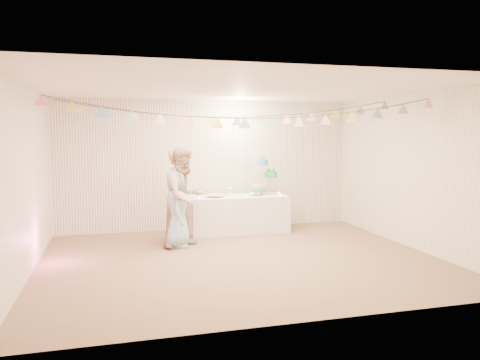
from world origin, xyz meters
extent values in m
plane|color=brown|center=(0.00, 0.00, 0.00)|extent=(6.00, 6.00, 0.00)
plane|color=silver|center=(0.00, 0.00, 2.60)|extent=(6.00, 6.00, 0.00)
plane|color=white|center=(0.00, 2.50, 1.30)|extent=(6.00, 6.00, 0.00)
plane|color=white|center=(0.00, -2.50, 1.30)|extent=(6.00, 6.00, 0.00)
plane|color=white|center=(-3.00, 0.00, 1.30)|extent=(5.00, 5.00, 0.00)
plane|color=white|center=(3.00, 0.00, 1.30)|extent=(5.00, 5.00, 0.00)
cube|color=silver|center=(0.49, 1.99, 0.36)|extent=(1.92, 0.77, 0.72)
cylinder|color=white|center=(0.02, 1.94, 0.76)|extent=(0.35, 0.35, 0.02)
imported|color=tan|center=(-0.73, 1.53, 0.84)|extent=(0.48, 0.66, 1.68)
imported|color=tan|center=(-0.70, 1.08, 0.85)|extent=(1.05, 0.99, 1.71)
imported|color=#8FB2CB|center=(-0.83, 1.09, 0.67)|extent=(0.51, 0.70, 1.33)
cylinder|color=#FFD88C|center=(-0.31, 1.84, 0.73)|extent=(0.04, 0.04, 0.03)
cylinder|color=#FFD88C|center=(0.14, 2.17, 0.73)|extent=(0.04, 0.04, 0.03)
cylinder|color=#FFD88C|center=(0.59, 1.77, 0.73)|extent=(0.04, 0.04, 0.03)
cylinder|color=#FFD88C|center=(0.84, 2.21, 0.73)|extent=(0.04, 0.04, 0.03)
cylinder|color=#FFD88C|center=(1.31, 1.81, 0.73)|extent=(0.04, 0.04, 0.03)
cylinder|color=#FFD88C|center=(1.39, 2.14, 0.73)|extent=(0.04, 0.04, 0.03)
cylinder|color=#FFD88C|center=(-0.04, 2.15, 0.73)|extent=(0.04, 0.04, 0.03)
camera|label=1|loc=(-1.86, -6.79, 1.92)|focal=35.00mm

